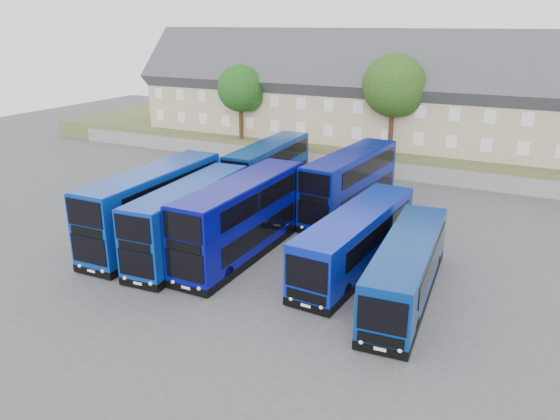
{
  "coord_description": "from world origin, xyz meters",
  "views": [
    {
      "loc": [
        15.61,
        -24.35,
        13.85
      ],
      "look_at": [
        0.45,
        5.57,
        2.2
      ],
      "focal_mm": 35.0,
      "sensor_mm": 36.0,
      "label": 1
    }
  ],
  "objects_px": {
    "tree_mid": "(396,88)",
    "dd_front_left": "(154,207)",
    "coach_east_a": "(356,241)",
    "dd_front_mid": "(190,220)",
    "tree_west": "(242,90)"
  },
  "relations": [
    {
      "from": "coach_east_a",
      "to": "tree_west",
      "type": "height_order",
      "value": "tree_west"
    },
    {
      "from": "coach_east_a",
      "to": "tree_west",
      "type": "distance_m",
      "value": 29.61
    },
    {
      "from": "tree_west",
      "to": "coach_east_a",
      "type": "bearing_deg",
      "value": -46.38
    },
    {
      "from": "tree_mid",
      "to": "dd_front_left",
      "type": "bearing_deg",
      "value": -110.87
    },
    {
      "from": "coach_east_a",
      "to": "tree_mid",
      "type": "xyz_separation_m",
      "value": [
        -4.09,
        21.58,
        6.38
      ]
    },
    {
      "from": "dd_front_left",
      "to": "dd_front_mid",
      "type": "xyz_separation_m",
      "value": [
        3.21,
        -0.49,
        -0.19
      ]
    },
    {
      "from": "dd_front_mid",
      "to": "tree_mid",
      "type": "bearing_deg",
      "value": 72.6
    },
    {
      "from": "dd_front_left",
      "to": "tree_mid",
      "type": "relative_size",
      "value": 1.32
    },
    {
      "from": "tree_mid",
      "to": "coach_east_a",
      "type": "bearing_deg",
      "value": -79.27
    },
    {
      "from": "tree_mid",
      "to": "tree_west",
      "type": "bearing_deg",
      "value": -178.21
    },
    {
      "from": "dd_front_left",
      "to": "tree_mid",
      "type": "distance_m",
      "value": 25.99
    },
    {
      "from": "coach_east_a",
      "to": "tree_west",
      "type": "relative_size",
      "value": 1.66
    },
    {
      "from": "dd_front_mid",
      "to": "coach_east_a",
      "type": "relative_size",
      "value": 0.89
    },
    {
      "from": "coach_east_a",
      "to": "tree_mid",
      "type": "distance_m",
      "value": 22.87
    },
    {
      "from": "tree_mid",
      "to": "dd_front_mid",
      "type": "bearing_deg",
      "value": -103.54
    }
  ]
}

